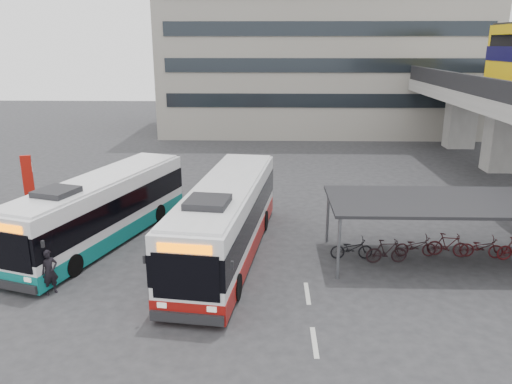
{
  "coord_description": "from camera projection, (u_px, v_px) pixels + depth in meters",
  "views": [
    {
      "loc": [
        1.13,
        -15.83,
        8.46
      ],
      "look_at": [
        0.54,
        5.72,
        2.0
      ],
      "focal_mm": 35.0,
      "sensor_mm": 36.0,
      "label": 1
    }
  ],
  "objects": [
    {
      "name": "ground",
      "position": [
        236.0,
        292.0,
        17.61
      ],
      "size": [
        120.0,
        120.0,
        0.0
      ],
      "primitive_type": "plane",
      "color": "#28282B",
      "rests_on": "ground"
    },
    {
      "name": "bike_shelter",
      "position": [
        454.0,
        229.0,
        19.87
      ],
      "size": [
        10.0,
        4.0,
        2.54
      ],
      "color": "#595B60",
      "rests_on": "ground"
    },
    {
      "name": "road_markings",
      "position": [
        314.0,
        342.0,
        14.67
      ],
      "size": [
        0.15,
        7.6,
        0.01
      ],
      "color": "beige",
      "rests_on": "ground"
    },
    {
      "name": "bus_main",
      "position": [
        226.0,
        220.0,
        20.25
      ],
      "size": [
        3.89,
        11.48,
        3.33
      ],
      "rotation": [
        0.0,
        0.0,
        -0.13
      ],
      "color": "white",
      "rests_on": "ground"
    },
    {
      "name": "bus_teal",
      "position": [
        102.0,
        210.0,
        21.81
      ],
      "size": [
        5.42,
        10.77,
        3.13
      ],
      "rotation": [
        0.0,
        0.0,
        -0.31
      ],
      "color": "white",
      "rests_on": "ground"
    },
    {
      "name": "pedestrian",
      "position": [
        49.0,
        272.0,
        17.32
      ],
      "size": [
        0.7,
        0.7,
        1.65
      ],
      "primitive_type": "imported",
      "rotation": [
        0.0,
        0.0,
        0.8
      ],
      "color": "black",
      "rests_on": "ground"
    },
    {
      "name": "sign_totem_north",
      "position": [
        28.0,
        179.0,
        27.01
      ],
      "size": [
        0.57,
        0.32,
        2.69
      ],
      "rotation": [
        0.0,
        0.0,
        0.29
      ],
      "color": "#A2120A",
      "rests_on": "ground"
    }
  ]
}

